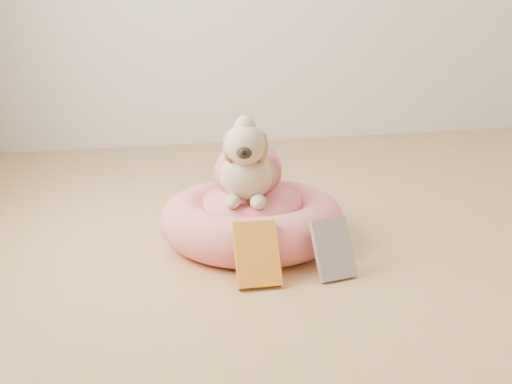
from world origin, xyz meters
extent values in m
plane|color=tan|center=(0.00, 0.00, 0.00)|extent=(4.50, 4.50, 0.00)
cylinder|color=#E75A6D|center=(-0.71, 0.39, 0.05)|extent=(0.48, 0.48, 0.10)
torus|color=#E75A6D|center=(-0.71, 0.39, 0.08)|extent=(0.65, 0.65, 0.17)
cylinder|color=#E75A6D|center=(-0.71, 0.39, 0.12)|extent=(0.35, 0.35, 0.09)
cube|color=yellow|center=(-0.79, 0.05, 0.09)|extent=(0.14, 0.14, 0.18)
cube|color=white|center=(-0.55, 0.04, 0.09)|extent=(0.14, 0.12, 0.18)
camera|label=1|loc=(-1.19, -1.48, 0.74)|focal=40.00mm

